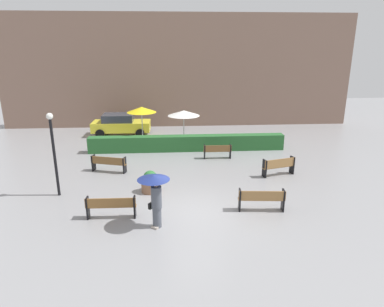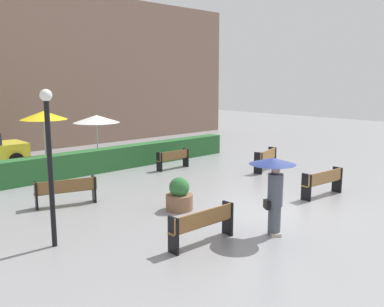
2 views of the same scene
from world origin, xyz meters
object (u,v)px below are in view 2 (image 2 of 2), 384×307
Objects in this scene: lamp_post at (49,151)px; bench_far_right at (266,158)px; pedestrian_with_umbrella at (274,182)px; bench_near_left at (203,223)px; bench_back_row at (173,158)px; bench_far_left at (66,190)px; patio_umbrella_white at (96,119)px; bench_near_right at (323,181)px; planter_pot at (179,196)px; patio_umbrella_yellow at (44,115)px.

bench_far_right is at bearing 9.19° from lamp_post.
lamp_post is (-4.37, 3.08, 0.90)m from pedestrian_with_umbrella.
bench_near_left is 2.06m from pedestrian_with_umbrella.
pedestrian_with_umbrella reaches higher than bench_back_row.
bench_far_right is 0.89× the size of pedestrian_with_umbrella.
bench_far_left is 8.79m from bench_far_right.
bench_near_left is at bearing 156.33° from pedestrian_with_umbrella.
patio_umbrella_white is at bearing 82.04° from pedestrian_with_umbrella.
bench_far_left is at bearing -162.83° from bench_back_row.
bench_near_right reaches higher than bench_back_row.
bench_near_right is at bearing -116.74° from bench_far_right.
bench_far_right is (1.92, 3.81, 0.00)m from bench_near_right.
bench_back_row is 8.51m from pedestrian_with_umbrella.
planter_pot is 0.44× the size of patio_umbrella_white.
bench_back_row is 5.90m from planter_pot.
bench_near_right is at bearing -75.54° from patio_umbrella_white.
pedestrian_with_umbrella is at bearing -23.67° from bench_near_left.
bench_far_left is at bearing 143.94° from bench_near_right.
pedestrian_with_umbrella is (-3.36, -7.77, 0.90)m from bench_back_row.
bench_back_row is at bearing 17.17° from bench_far_left.
bench_near_left is 1.16× the size of bench_back_row.
planter_pot is at bearing 96.16° from pedestrian_with_umbrella.
bench_near_right is at bearing -61.03° from patio_umbrella_yellow.
bench_near_right is 0.71× the size of patio_umbrella_yellow.
planter_pot is (-4.50, 2.21, -0.11)m from bench_near_right.
lamp_post is 1.62× the size of patio_umbrella_white.
bench_far_right is at bearing 63.26° from bench_near_right.
pedestrian_with_umbrella is (1.72, -0.75, 0.86)m from bench_near_left.
bench_near_right is 11.16m from patio_umbrella_yellow.
bench_far_left is 6.53m from pedestrian_with_umbrella.
pedestrian_with_umbrella is 1.99× the size of planter_pot.
patio_umbrella_white is at bearing 76.54° from planter_pot.
bench_back_row is at bearing -61.35° from patio_umbrella_white.
planter_pot is (1.38, 2.42, -0.10)m from bench_near_left.
bench_near_left is at bearing -93.21° from patio_umbrella_yellow.
bench_near_right is (5.88, 0.21, 0.01)m from bench_near_left.
patio_umbrella_yellow reaches higher than bench_near_left.
patio_umbrella_yellow is (1.47, 4.67, 1.94)m from bench_far_left.
bench_far_right reaches higher than bench_near_right.
bench_back_row is (6.00, 1.85, -0.02)m from bench_far_left.
planter_pot is at bearing -103.46° from patio_umbrella_white.
bench_near_left is 5.88m from bench_near_right.
bench_near_right is 0.94× the size of pedestrian_with_umbrella.
patio_umbrella_yellow is at bearing 96.29° from pedestrian_with_umbrella.
bench_far_right is at bearing 38.11° from pedestrian_with_umbrella.
patio_umbrella_white is (3.27, 10.33, 1.57)m from bench_near_left.
bench_near_left is 0.96× the size of pedestrian_with_umbrella.
patio_umbrella_white is (-4.53, 6.31, 1.56)m from bench_far_right.
patio_umbrella_yellow is at bearing 86.79° from bench_near_left.
bench_near_right reaches higher than bench_near_left.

